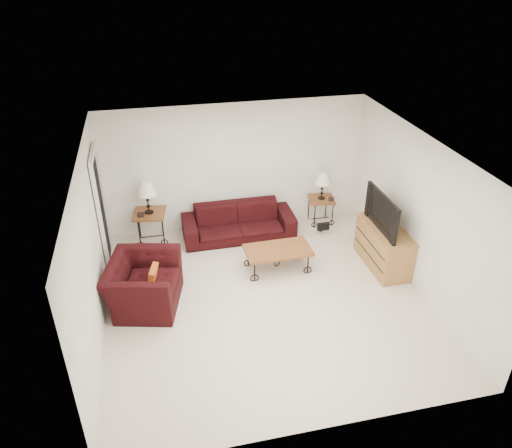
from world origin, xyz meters
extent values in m
plane|color=silver|center=(0.00, 0.00, 0.00)|extent=(5.00, 5.00, 0.00)
cube|color=white|center=(0.00, 2.50, 1.25)|extent=(5.00, 0.02, 2.50)
cube|color=white|center=(0.00, -2.50, 1.25)|extent=(5.00, 0.02, 2.50)
cube|color=white|center=(-2.50, 0.00, 1.25)|extent=(0.02, 5.00, 2.50)
cube|color=white|center=(2.50, 0.00, 1.25)|extent=(0.02, 5.00, 2.50)
plane|color=white|center=(0.00, 0.00, 2.50)|extent=(5.00, 5.00, 0.00)
cube|color=black|center=(-2.47, 1.65, 1.02)|extent=(0.08, 0.94, 2.04)
imported|color=black|center=(-0.05, 2.02, 0.31)|extent=(2.13, 0.83, 0.62)
cube|color=brown|center=(-1.70, 2.20, 0.31)|extent=(0.66, 0.66, 0.62)
cube|color=brown|center=(1.68, 2.20, 0.27)|extent=(0.56, 0.56, 0.54)
cube|color=black|center=(-1.85, 2.05, 0.67)|extent=(0.12, 0.02, 0.10)
cube|color=black|center=(1.83, 2.05, 0.58)|extent=(0.11, 0.05, 0.09)
cube|color=brown|center=(0.40, 0.76, 0.21)|extent=(1.14, 0.64, 0.42)
imported|color=black|center=(-1.88, 0.31, 0.38)|extent=(1.29, 1.40, 0.77)
cube|color=#B53A17|center=(-1.73, 0.26, 0.52)|extent=(0.17, 0.36, 0.35)
cube|color=#B17441|center=(2.23, 0.49, 0.38)|extent=(0.52, 1.25, 0.75)
imported|color=black|center=(2.21, 0.49, 1.07)|extent=(0.15, 1.12, 0.65)
ellipsoid|color=black|center=(1.57, 1.82, 0.23)|extent=(0.44, 0.40, 0.47)
camera|label=1|loc=(-1.52, -6.03, 4.95)|focal=34.36mm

